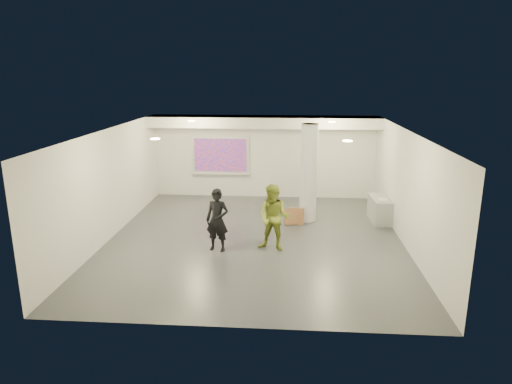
# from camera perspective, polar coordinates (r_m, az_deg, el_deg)

# --- Properties ---
(floor) EXTENTS (8.00, 9.00, 0.01)m
(floor) POSITION_cam_1_polar(r_m,az_deg,el_deg) (12.65, -0.13, -5.94)
(floor) COLOR #35383D
(floor) RESTS_ON ground
(ceiling) EXTENTS (8.00, 9.00, 0.01)m
(ceiling) POSITION_cam_1_polar(r_m,az_deg,el_deg) (11.93, -0.14, 7.66)
(ceiling) COLOR white
(ceiling) RESTS_ON floor
(wall_back) EXTENTS (8.00, 0.01, 3.00)m
(wall_back) POSITION_cam_1_polar(r_m,az_deg,el_deg) (16.59, 1.05, 4.44)
(wall_back) COLOR silver
(wall_back) RESTS_ON floor
(wall_front) EXTENTS (8.00, 0.01, 3.00)m
(wall_front) POSITION_cam_1_polar(r_m,az_deg,el_deg) (7.93, -2.63, -7.28)
(wall_front) COLOR silver
(wall_front) RESTS_ON floor
(wall_left) EXTENTS (0.01, 9.00, 3.00)m
(wall_left) POSITION_cam_1_polar(r_m,az_deg,el_deg) (13.12, -17.84, 0.94)
(wall_left) COLOR silver
(wall_left) RESTS_ON floor
(wall_right) EXTENTS (0.01, 9.00, 3.00)m
(wall_right) POSITION_cam_1_polar(r_m,az_deg,el_deg) (12.56, 18.38, 0.30)
(wall_right) COLOR silver
(wall_right) RESTS_ON floor
(soffit_band) EXTENTS (8.00, 1.10, 0.36)m
(soffit_band) POSITION_cam_1_polar(r_m,az_deg,el_deg) (15.86, 0.96, 8.78)
(soffit_band) COLOR silver
(soffit_band) RESTS_ON ceiling
(downlight_nw) EXTENTS (0.22, 0.22, 0.02)m
(downlight_nw) POSITION_cam_1_polar(r_m,az_deg,el_deg) (14.71, -8.07, 8.79)
(downlight_nw) COLOR #F5E392
(downlight_nw) RESTS_ON ceiling
(downlight_ne) EXTENTS (0.22, 0.22, 0.02)m
(downlight_ne) POSITION_cam_1_polar(r_m,az_deg,el_deg) (14.44, 9.47, 8.63)
(downlight_ne) COLOR #F5E392
(downlight_ne) RESTS_ON ceiling
(downlight_sw) EXTENTS (0.22, 0.22, 0.02)m
(downlight_sw) POSITION_cam_1_polar(r_m,az_deg,el_deg) (10.86, -12.49, 6.51)
(downlight_sw) COLOR #F5E392
(downlight_sw) RESTS_ON ceiling
(downlight_se) EXTENTS (0.22, 0.22, 0.02)m
(downlight_se) POSITION_cam_1_polar(r_m,az_deg,el_deg) (10.49, 11.36, 6.28)
(downlight_se) COLOR #F5E392
(downlight_se) RESTS_ON ceiling
(column) EXTENTS (0.52, 0.52, 3.00)m
(column) POSITION_cam_1_polar(r_m,az_deg,el_deg) (13.93, 6.60, 2.34)
(column) COLOR silver
(column) RESTS_ON floor
(projection_screen) EXTENTS (2.10, 0.13, 1.42)m
(projection_screen) POSITION_cam_1_polar(r_m,az_deg,el_deg) (16.71, -4.47, 4.56)
(projection_screen) COLOR silver
(projection_screen) RESTS_ON wall_back
(credenza) EXTENTS (0.56, 1.28, 0.74)m
(credenza) POSITION_cam_1_polar(r_m,az_deg,el_deg) (14.58, 15.20, -2.11)
(credenza) COLOR gray
(credenza) RESTS_ON floor
(papers_stack) EXTENTS (0.29, 0.37, 0.02)m
(papers_stack) POSITION_cam_1_polar(r_m,az_deg,el_deg) (14.25, 15.55, -0.92)
(papers_stack) COLOR silver
(papers_stack) RESTS_ON credenza
(cardboard_back) EXTENTS (0.48, 0.19, 0.51)m
(cardboard_back) POSITION_cam_1_polar(r_m,az_deg,el_deg) (13.85, 5.03, -3.03)
(cardboard_back) COLOR brown
(cardboard_back) RESTS_ON floor
(cardboard_front) EXTENTS (0.47, 0.27, 0.48)m
(cardboard_front) POSITION_cam_1_polar(r_m,az_deg,el_deg) (13.84, 4.46, -3.09)
(cardboard_front) COLOR brown
(cardboard_front) RESTS_ON floor
(woman) EXTENTS (0.66, 0.50, 1.63)m
(woman) POSITION_cam_1_polar(r_m,az_deg,el_deg) (11.70, -4.86, -3.52)
(woman) COLOR black
(woman) RESTS_ON floor
(man) EXTENTS (0.98, 0.85, 1.74)m
(man) POSITION_cam_1_polar(r_m,az_deg,el_deg) (11.67, 2.25, -3.25)
(man) COLOR olive
(man) RESTS_ON floor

